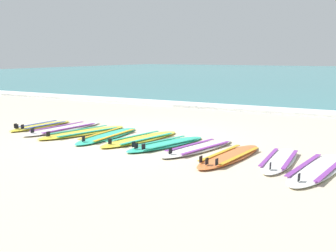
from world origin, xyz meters
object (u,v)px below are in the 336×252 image
surfboard_0 (41,126)px  surfboard_4 (141,139)px  surfboard_1 (64,128)px  surfboard_3 (108,136)px  surfboard_9 (317,169)px  surfboard_8 (279,160)px  surfboard_2 (83,132)px  surfboard_5 (167,144)px  surfboard_7 (230,156)px  surfboard_6 (199,148)px

surfboard_0 → surfboard_4: size_ratio=0.82×
surfboard_0 → surfboard_1: size_ratio=0.79×
surfboard_3 → surfboard_9: size_ratio=0.93×
surfboard_0 → surfboard_8: (6.26, -0.54, -0.00)m
surfboard_2 → surfboard_5: 2.35m
surfboard_2 → surfboard_9: (5.37, -0.63, -0.00)m
surfboard_8 → surfboard_5: bearing=175.4°
surfboard_8 → surfboard_9: size_ratio=0.83×
surfboard_7 → surfboard_5: bearing=167.0°
surfboard_1 → surfboard_2: size_ratio=1.00×
surfboard_9 → surfboard_2: bearing=173.3°
surfboard_2 → surfboard_0: bearing=173.5°
surfboard_2 → surfboard_3: (0.75, -0.05, 0.00)m
surfboard_0 → surfboard_8: bearing=-4.9°
surfboard_2 → surfboard_6: 3.08m
surfboard_4 → surfboard_7: (2.24, -0.53, 0.00)m
surfboard_3 → surfboard_9: same height
surfboard_6 → surfboard_9: 2.33m
surfboard_2 → surfboard_6: bearing=-3.6°
surfboard_0 → surfboard_6: 4.65m
surfboard_1 → surfboard_8: 5.49m
surfboard_2 → surfboard_4: bearing=0.3°
surfboard_1 → surfboard_6: size_ratio=1.11×
surfboard_0 → surfboard_4: bearing=-3.1°
surfboard_1 → surfboard_6: 3.86m
surfboard_6 → surfboard_8: 1.63m
surfboard_8 → surfboard_1: bearing=174.4°
surfboard_0 → surfboard_5: same height
surfboard_3 → surfboard_6: 2.33m
surfboard_6 → surfboard_1: bearing=174.7°
surfboard_8 → surfboard_0: bearing=175.1°
surfboard_2 → surfboard_8: size_ratio=1.20×
surfboard_3 → surfboard_4: (0.85, 0.06, -0.00)m
surfboard_4 → surfboard_8: 3.12m
surfboard_3 → surfboard_7: same height
surfboard_3 → surfboard_9: (4.62, -0.58, -0.00)m
surfboard_3 → surfboard_4: size_ratio=0.96×
surfboard_1 → surfboard_4: (2.37, -0.16, 0.00)m
surfboard_0 → surfboard_2: (1.56, -0.18, -0.00)m
surfboard_3 → surfboard_7: 3.13m
surfboard_4 → surfboard_7: same height
surfboard_0 → surfboard_5: 3.92m
surfboard_1 → surfboard_5: size_ratio=1.13×
surfboard_3 → surfboard_2: bearing=176.0°
surfboard_0 → surfboard_9: size_ratio=0.80×
surfboard_5 → surfboard_9: 3.06m
surfboard_0 → surfboard_8: 6.28m
surfboard_6 → surfboard_8: same height
surfboard_3 → surfboard_1: bearing=171.7°
surfboard_6 → surfboard_7: 0.84m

